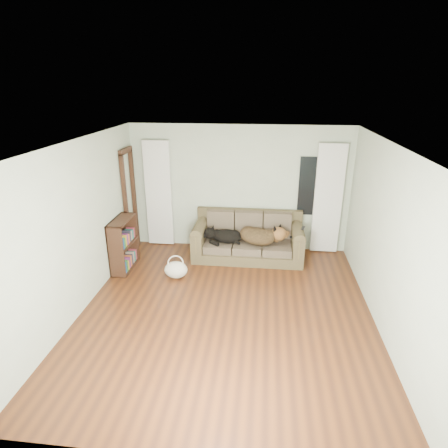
# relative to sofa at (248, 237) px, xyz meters

# --- Properties ---
(floor) EXTENTS (5.00, 5.00, 0.00)m
(floor) POSITION_rel_sofa_xyz_m (-0.23, -1.97, -0.45)
(floor) COLOR #3B1E11
(floor) RESTS_ON ground
(ceiling) EXTENTS (5.00, 5.00, 0.00)m
(ceiling) POSITION_rel_sofa_xyz_m (-0.23, -1.97, 2.15)
(ceiling) COLOR white
(ceiling) RESTS_ON ground
(wall_back) EXTENTS (4.50, 0.04, 2.60)m
(wall_back) POSITION_rel_sofa_xyz_m (-0.23, 0.53, 0.85)
(wall_back) COLOR #B3C2AB
(wall_back) RESTS_ON ground
(wall_left) EXTENTS (0.04, 5.00, 2.60)m
(wall_left) POSITION_rel_sofa_xyz_m (-2.48, -1.97, 0.85)
(wall_left) COLOR #B3C2AB
(wall_left) RESTS_ON ground
(wall_right) EXTENTS (0.04, 5.00, 2.60)m
(wall_right) POSITION_rel_sofa_xyz_m (2.02, -1.97, 0.85)
(wall_right) COLOR #B3C2AB
(wall_right) RESTS_ON ground
(curtain_left) EXTENTS (0.55, 0.08, 2.25)m
(curtain_left) POSITION_rel_sofa_xyz_m (-1.93, 0.45, 0.70)
(curtain_left) COLOR silver
(curtain_left) RESTS_ON ground
(curtain_right) EXTENTS (0.55, 0.08, 2.25)m
(curtain_right) POSITION_rel_sofa_xyz_m (1.57, 0.45, 0.70)
(curtain_right) COLOR silver
(curtain_right) RESTS_ON ground
(window_pane) EXTENTS (0.50, 0.03, 1.20)m
(window_pane) POSITION_rel_sofa_xyz_m (1.22, 0.50, 0.95)
(window_pane) COLOR black
(window_pane) RESTS_ON wall_back
(door_casing) EXTENTS (0.07, 0.60, 2.10)m
(door_casing) POSITION_rel_sofa_xyz_m (-2.43, 0.07, 0.60)
(door_casing) COLOR black
(door_casing) RESTS_ON ground
(sofa) EXTENTS (2.18, 0.94, 0.89)m
(sofa) POSITION_rel_sofa_xyz_m (0.00, 0.00, 0.00)
(sofa) COLOR #2F2D1F
(sofa) RESTS_ON floor
(dog_black_lab) EXTENTS (0.71, 0.58, 0.26)m
(dog_black_lab) POSITION_rel_sofa_xyz_m (-0.47, -0.08, 0.03)
(dog_black_lab) COLOR black
(dog_black_lab) RESTS_ON sofa
(dog_shepherd) EXTENTS (0.94, 0.83, 0.34)m
(dog_shepherd) POSITION_rel_sofa_xyz_m (0.24, -0.07, 0.04)
(dog_shepherd) COLOR black
(dog_shepherd) RESTS_ON sofa
(tv_remote) EXTENTS (0.09, 0.20, 0.02)m
(tv_remote) POSITION_rel_sofa_xyz_m (1.07, -0.11, 0.28)
(tv_remote) COLOR black
(tv_remote) RESTS_ON sofa
(tote_bag) EXTENTS (0.47, 0.39, 0.31)m
(tote_bag) POSITION_rel_sofa_xyz_m (-1.26, -1.00, -0.29)
(tote_bag) COLOR silver
(tote_bag) RESTS_ON floor
(bookshelf) EXTENTS (0.41, 0.83, 1.00)m
(bookshelf) POSITION_rel_sofa_xyz_m (-2.32, -0.74, 0.05)
(bookshelf) COLOR black
(bookshelf) RESTS_ON floor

